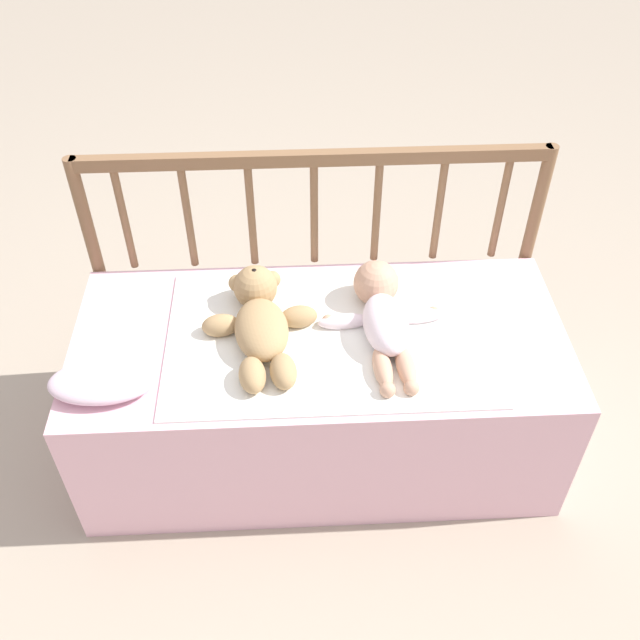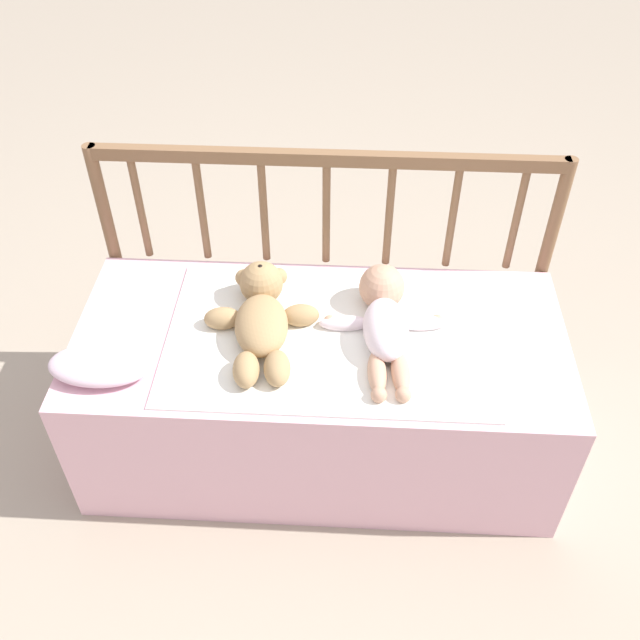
{
  "view_description": "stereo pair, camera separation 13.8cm",
  "coord_description": "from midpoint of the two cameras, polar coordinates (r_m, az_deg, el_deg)",
  "views": [
    {
      "loc": [
        -0.07,
        -1.33,
        1.74
      ],
      "look_at": [
        0.0,
        -0.01,
        0.5
      ],
      "focal_mm": 40.0,
      "sensor_mm": 36.0,
      "label": 1
    },
    {
      "loc": [
        0.07,
        -1.33,
        1.74
      ],
      "look_at": [
        0.0,
        -0.01,
        0.5
      ],
      "focal_mm": 40.0,
      "sensor_mm": 36.0,
      "label": 2
    }
  ],
  "objects": [
    {
      "name": "small_pillow",
      "position": [
        1.8,
        -19.21,
        -4.8
      ],
      "size": [
        0.25,
        0.14,
        0.06
      ],
      "color": "silver",
      "rests_on": "crib_mattress"
    },
    {
      "name": "baby",
      "position": [
        1.85,
        2.94,
        0.34
      ],
      "size": [
        0.34,
        0.43,
        0.12
      ],
      "color": "white",
      "rests_on": "crib_mattress"
    },
    {
      "name": "teddy_bear",
      "position": [
        1.84,
        -6.95,
        -0.09
      ],
      "size": [
        0.31,
        0.41,
        0.12
      ],
      "color": "tan",
      "rests_on": "crib_mattress"
    },
    {
      "name": "blanket",
      "position": [
        1.85,
        -1.42,
        -1.4
      ],
      "size": [
        0.84,
        0.53,
        0.01
      ],
      "color": "white",
      "rests_on": "crib_mattress"
    },
    {
      "name": "crib_rail",
      "position": [
        2.02,
        -2.44,
        7.51
      ],
      "size": [
        1.29,
        0.04,
        0.8
      ],
      "color": "brown",
      "rests_on": "ground_plane"
    },
    {
      "name": "crib_mattress",
      "position": [
        2.02,
        -1.98,
        -5.82
      ],
      "size": [
        1.29,
        0.59,
        0.44
      ],
      "color": "#EDB7C6",
      "rests_on": "ground_plane"
    },
    {
      "name": "ground_plane",
      "position": [
        2.19,
        -1.84,
        -9.64
      ],
      "size": [
        12.0,
        12.0,
        0.0
      ],
      "primitive_type": "plane",
      "color": "tan"
    }
  ]
}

